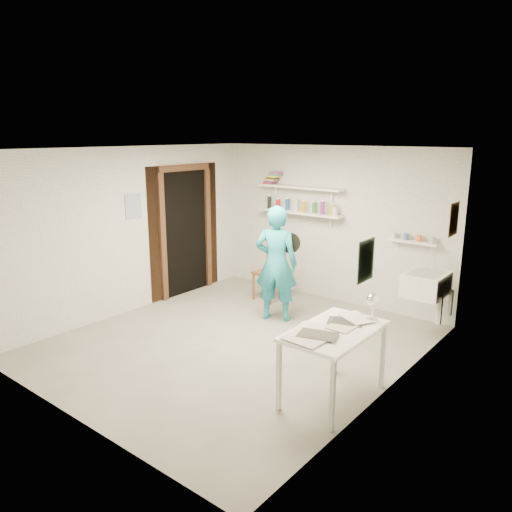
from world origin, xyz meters
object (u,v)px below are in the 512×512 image
Objects in this scene: wall_clock at (290,243)px; wooden_chair at (269,273)px; work_table at (333,364)px; man at (276,264)px; belfast_sink at (426,284)px; desk_lamp at (373,300)px.

wall_clock is 1.02m from wooden_chair.
wooden_chair is 0.80× the size of work_table.
wooden_chair is (-0.59, 0.61, -0.37)m from man.
wooden_chair is 3.09m from work_table.
wall_clock reaches higher than belfast_sink.
man is at bearing -41.56° from wooden_chair.
work_table is at bearing -92.96° from belfast_sink.
desk_lamp is (0.07, -1.69, 0.25)m from belfast_sink.
desk_lamp is (0.18, 0.44, 0.59)m from work_table.
man reaches higher than wall_clock.
wall_clock is (0.09, 0.20, 0.27)m from man.
man is 1.85× the size of wooden_chair.
man reaches higher than desk_lamp.
wall_clock is at bearing -163.49° from belfast_sink.
desk_lamp reaches higher than work_table.
desk_lamp is at bearing 130.00° from man.
desk_lamp is at bearing -55.80° from wall_clock.
work_table is at bearing -112.42° from desk_lamp.
belfast_sink reaches higher than work_table.
wooden_chair is at bearing 139.11° from work_table.
wooden_chair reaches higher than belfast_sink.
belfast_sink is at bearing 87.04° from work_table.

